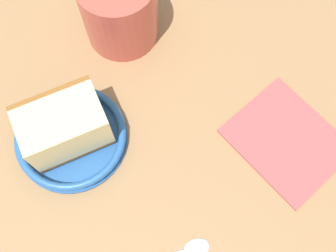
% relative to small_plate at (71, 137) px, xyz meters
% --- Properties ---
extents(ground_plane, '(1.54, 1.54, 0.03)m').
position_rel_small_plate_xyz_m(ground_plane, '(0.04, -0.02, -0.03)').
color(ground_plane, '#936D47').
extents(small_plate, '(0.14, 0.14, 0.02)m').
position_rel_small_plate_xyz_m(small_plate, '(0.00, 0.00, 0.00)').
color(small_plate, '#26599E').
rests_on(small_plate, ground_plane).
extents(cake_slice, '(0.11, 0.09, 0.07)m').
position_rel_small_plate_xyz_m(cake_slice, '(0.00, 0.00, 0.03)').
color(cake_slice, brown).
rests_on(cake_slice, small_plate).
extents(tea_mug, '(0.10, 0.12, 0.10)m').
position_rel_small_plate_xyz_m(tea_mug, '(0.14, 0.09, 0.04)').
color(tea_mug, '#BF4C3F').
rests_on(tea_mug, ground_plane).
extents(folded_napkin, '(0.12, 0.14, 0.01)m').
position_rel_small_plate_xyz_m(folded_napkin, '(0.21, -0.17, -0.01)').
color(folded_napkin, '#B24C4C').
rests_on(folded_napkin, ground_plane).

